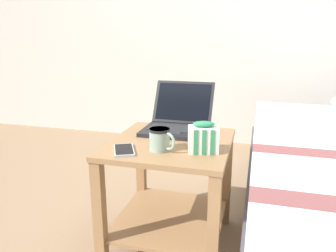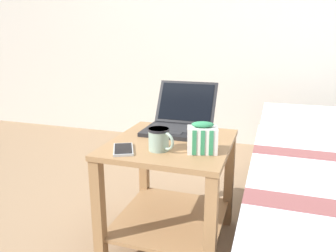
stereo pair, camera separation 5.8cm
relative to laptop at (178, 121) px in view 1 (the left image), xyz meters
The scene contains 6 objects.
ground_plane 0.58m from the laptop, 86.14° to the right, with size 8.00×8.00×0.00m, color #937556.
bedside_table 0.29m from the laptop, 86.14° to the right, with size 0.52×0.55×0.50m.
laptop is the anchor object (origin of this frame).
mug_front_left 0.31m from the laptop, 89.40° to the right, with size 0.12×0.08×0.09m.
snack_bag 0.33m from the laptop, 58.76° to the right, with size 0.13×0.10×0.13m.
cell_phone 0.38m from the laptop, 110.44° to the right, with size 0.13×0.16×0.01m.
Camera 1 is at (0.35, -1.31, 0.95)m, focal length 35.00 mm.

